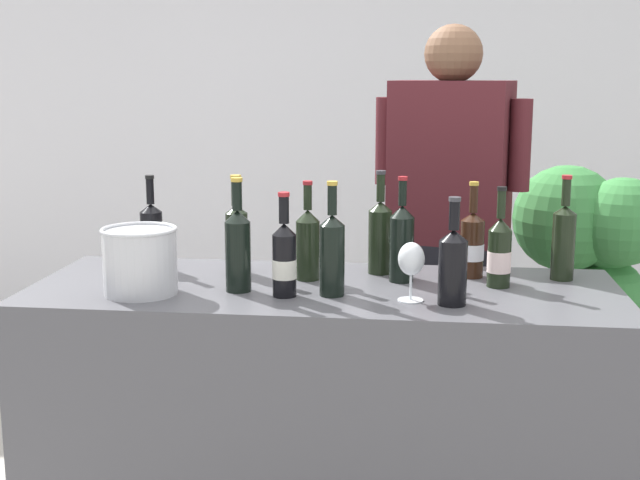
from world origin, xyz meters
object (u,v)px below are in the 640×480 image
wine_bottle_6 (402,241)px  wine_bottle_10 (499,252)px  wine_bottle_8 (237,238)px  wine_glass (411,261)px  person_server (447,263)px  wine_bottle_1 (308,242)px  wine_bottle_2 (472,244)px  wine_bottle_9 (238,248)px  ice_bucket (140,260)px  wine_bottle_3 (332,252)px  wine_bottle_7 (284,259)px  potted_shrub (591,265)px  wine_bottle_4 (380,235)px  wine_bottle_5 (453,264)px  wine_bottle_11 (564,240)px  wine_bottle_0 (152,236)px

wine_bottle_6 → wine_bottle_10: (0.31, -0.03, -0.02)m
wine_bottle_8 → wine_glass: size_ratio=1.88×
wine_glass → person_server: person_server is taller
wine_bottle_1 → wine_bottle_2: size_ratio=1.02×
wine_bottle_9 → wine_glass: bearing=-5.7°
ice_bucket → person_server: (0.95, 0.81, -0.16)m
wine_bottle_3 → wine_bottle_8: (-0.35, 0.25, -0.01)m
wine_bottle_6 → wine_bottle_3: bearing=-135.1°
wine_bottle_3 → wine_bottle_10: 0.54m
wine_glass → wine_bottle_10: bearing=37.2°
wine_bottle_7 → person_server: person_server is taller
wine_bottle_6 → potted_shrub: (0.77, 0.87, -0.25)m
wine_bottle_1 → wine_bottle_4: 0.26m
wine_bottle_5 → wine_bottle_11: size_ratio=0.92×
wine_bottle_2 → wine_bottle_5: 0.36m
wine_bottle_2 → wine_bottle_9: size_ratio=0.90×
wine_bottle_7 → ice_bucket: size_ratio=1.37×
wine_bottle_11 → wine_bottle_6: bearing=-170.4°
wine_bottle_8 → wine_bottle_9: size_ratio=0.94×
wine_bottle_3 → wine_bottle_5: size_ratio=1.10×
wine_bottle_6 → wine_bottle_8: wine_bottle_6 is taller
wine_bottle_0 → wine_bottle_3: 0.72m
wine_bottle_4 → wine_bottle_11: size_ratio=1.01×
ice_bucket → wine_bottle_1: bearing=26.8°
wine_bottle_0 → wine_bottle_8: bearing=-6.6°
wine_bottle_1 → ice_bucket: 0.54m
wine_bottle_9 → wine_bottle_11: bearing=15.1°
wine_bottle_4 → potted_shrub: 1.17m
wine_bottle_7 → potted_shrub: (1.11, 1.10, -0.24)m
wine_bottle_2 → wine_bottle_6: (-0.23, -0.09, 0.02)m
wine_bottle_1 → wine_bottle_2: bearing=10.6°
wine_bottle_8 → wine_bottle_11: (1.08, 0.04, 0.01)m
wine_bottle_4 → wine_bottle_7: (-0.27, -0.34, -0.02)m
wine_bottle_2 → ice_bucket: wine_bottle_2 is taller
wine_glass → wine_bottle_2: bearing=59.4°
wine_bottle_0 → ice_bucket: 0.34m
wine_bottle_8 → potted_shrub: bearing=32.0°
wine_bottle_1 → person_server: 0.76m
wine_bottle_3 → wine_glass: 0.24m
wine_bottle_8 → wine_bottle_9: bearing=-76.6°
wine_glass → wine_bottle_7: bearing=178.7°
wine_bottle_7 → wine_bottle_2: bearing=29.1°
wine_bottle_5 → wine_bottle_10: size_ratio=1.00×
wine_bottle_0 → wine_bottle_6: 0.86m
wine_bottle_0 → wine_bottle_4: 0.78m
ice_bucket → wine_bottle_6: bearing=18.0°
wine_bottle_0 → wine_bottle_5: bearing=-19.0°
wine_bottle_10 → wine_bottle_2: bearing=122.9°
wine_bottle_11 → wine_glass: 0.59m
wine_bottle_11 → ice_bucket: 1.35m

